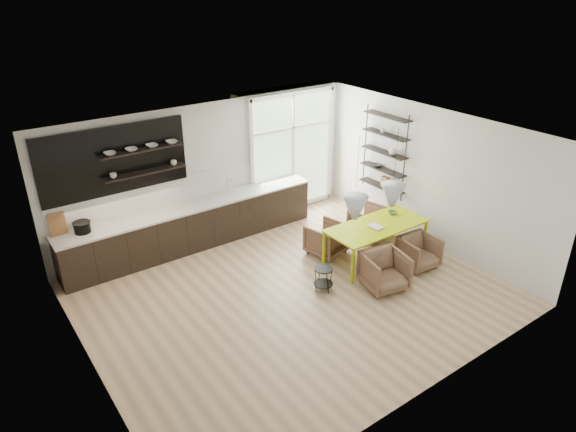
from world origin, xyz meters
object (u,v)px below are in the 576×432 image
object	(u,v)px
dining_table	(377,227)
armchair_back_right	(370,223)
armchair_front_left	(384,271)
wire_stool	(324,276)
armchair_back_left	(326,239)
armchair_front_right	(418,252)

from	to	relation	value
dining_table	armchair_back_right	distance (m)	1.00
armchair_front_left	wire_stool	size ratio (longest dim) A/B	1.66
armchair_back_left	wire_stool	distance (m)	1.37
dining_table	armchair_front_right	size ratio (longest dim) A/B	2.99
dining_table	armchair_front_right	distance (m)	0.94
armchair_back_left	armchair_back_right	size ratio (longest dim) A/B	0.95
dining_table	armchair_front_right	bearing A→B (deg)	-56.18
dining_table	wire_stool	xyz separation A→B (m)	(-1.57, -0.28, -0.41)
dining_table	armchair_back_left	xyz separation A→B (m)	(-0.66, 0.74, -0.38)
dining_table	armchair_back_right	xyz separation A→B (m)	(0.56, 0.75, -0.36)
armchair_front_left	armchair_front_right	bearing A→B (deg)	20.13
armchair_back_right	wire_stool	world-z (taller)	armchair_back_right
armchair_back_left	armchair_front_right	world-z (taller)	armchair_back_left
armchair_back_right	armchair_front_left	world-z (taller)	armchair_back_right
armchair_back_right	armchair_front_right	bearing A→B (deg)	73.56
armchair_back_right	armchair_front_left	bearing A→B (deg)	40.73
armchair_back_left	armchair_front_left	distance (m)	1.60
armchair_front_right	wire_stool	size ratio (longest dim) A/B	1.52
armchair_back_left	armchair_back_right	world-z (taller)	armchair_back_right
armchair_back_left	armchair_back_right	bearing A→B (deg)	168.01
armchair_back_left	armchair_back_right	distance (m)	1.22
wire_stool	armchair_back_left	bearing A→B (deg)	48.32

